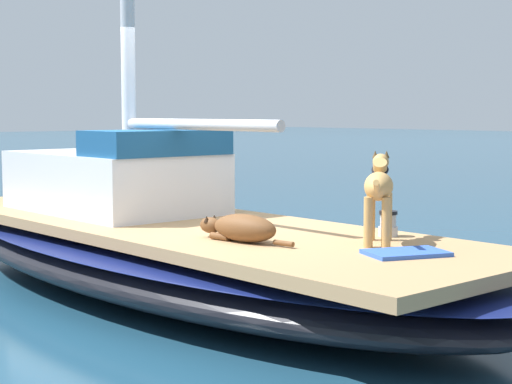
{
  "coord_description": "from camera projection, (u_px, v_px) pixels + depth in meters",
  "views": [
    {
      "loc": [
        -4.57,
        -6.14,
        1.67
      ],
      "look_at": [
        0.0,
        -1.0,
        1.01
      ],
      "focal_mm": 58.43,
      "sensor_mm": 36.0,
      "label": 1
    }
  ],
  "objects": [
    {
      "name": "cabin_house",
      "position": [
        118.0,
        178.0,
        8.49
      ],
      "size": [
        1.41,
        2.22,
        0.84
      ],
      "color": "silver",
      "rests_on": "sailboat_main"
    },
    {
      "name": "dog_brown",
      "position": [
        241.0,
        228.0,
        6.51
      ],
      "size": [
        0.34,
        0.95,
        0.22
      ],
      "color": "brown",
      "rests_on": "sailboat_main"
    },
    {
      "name": "sailboat_main",
      "position": [
        184.0,
        257.0,
        7.72
      ],
      "size": [
        2.54,
        7.25,
        0.66
      ],
      "color": "black",
      "rests_on": "ground"
    },
    {
      "name": "deck_winch",
      "position": [
        388.0,
        224.0,
        6.79
      ],
      "size": [
        0.16,
        0.16,
        0.21
      ],
      "color": "#B7B7BC",
      "rests_on": "sailboat_main"
    },
    {
      "name": "dog_tan",
      "position": [
        379.0,
        189.0,
        6.41
      ],
      "size": [
        0.79,
        0.64,
        0.7
      ],
      "color": "tan",
      "rests_on": "sailboat_main"
    },
    {
      "name": "ground_plane",
      "position": [
        185.0,
        292.0,
        7.75
      ],
      "size": [
        120.0,
        120.0,
        0.0
      ],
      "primitive_type": "plane",
      "color": "navy"
    },
    {
      "name": "deck_towel",
      "position": [
        406.0,
        253.0,
        5.91
      ],
      "size": [
        0.66,
        0.55,
        0.03
      ],
      "primitive_type": "cube",
      "rotation": [
        0.0,
        0.0,
        -0.4
      ],
      "color": "blue",
      "rests_on": "sailboat_main"
    }
  ]
}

